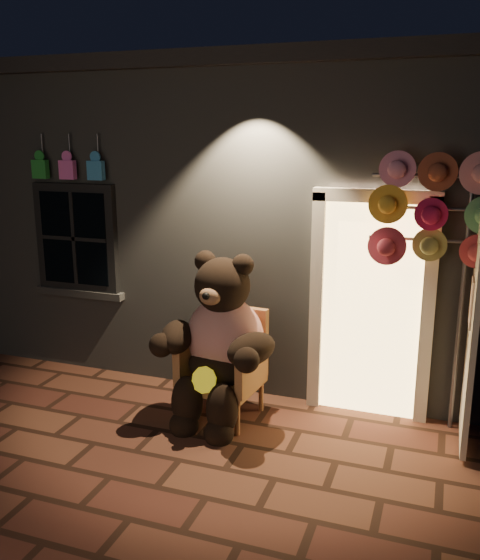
% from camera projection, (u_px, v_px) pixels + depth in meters
% --- Properties ---
extents(ground, '(60.00, 60.00, 0.00)m').
position_uv_depth(ground, '(179.00, 460.00, 4.99)').
color(ground, brown).
rests_on(ground, ground).
extents(shop_building, '(7.30, 5.95, 3.51)m').
position_uv_depth(shop_building, '(299.00, 203.00, 8.22)').
color(shop_building, slate).
rests_on(shop_building, ground).
extents(wicker_armchair, '(0.78, 0.71, 1.04)m').
position_uv_depth(wicker_armchair, '(226.00, 363.00, 5.73)').
color(wicker_armchair, '#B16E44').
rests_on(wicker_armchair, ground).
extents(teddy_bear, '(1.22, 1.00, 1.69)m').
position_uv_depth(teddy_bear, '(220.00, 343.00, 5.54)').
color(teddy_bear, '#AD1E12').
rests_on(teddy_bear, ground).
extents(hat_rack, '(1.46, 0.22, 2.53)m').
position_uv_depth(hat_rack, '(453.00, 210.00, 5.02)').
color(hat_rack, '#59595E').
rests_on(hat_rack, ground).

